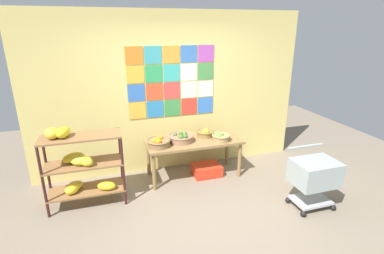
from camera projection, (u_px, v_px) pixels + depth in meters
ground at (206, 225)px, 3.70m from camera, size 9.47×9.47×0.00m
back_wall_with_art at (171, 94)px, 4.87m from camera, size 4.59×0.07×2.64m
banana_shelf_unit at (80, 164)px, 3.95m from camera, size 1.03×0.44×1.17m
display_table at (194, 145)px, 4.78m from camera, size 1.55×0.63×0.63m
fruit_basket_left at (220, 137)px, 4.72m from camera, size 0.30×0.30×0.15m
fruit_basket_right at (181, 138)px, 4.68m from camera, size 0.40×0.40×0.16m
fruit_basket_back_right at (205, 133)px, 4.90m from camera, size 0.29×0.29×0.15m
fruit_basket_centre at (158, 142)px, 4.49m from camera, size 0.37×0.37×0.17m
produce_crate_under_table at (207, 170)px, 4.94m from camera, size 0.46×0.35×0.18m
shopping_cart at (314, 175)px, 3.94m from camera, size 0.58×0.48×0.83m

